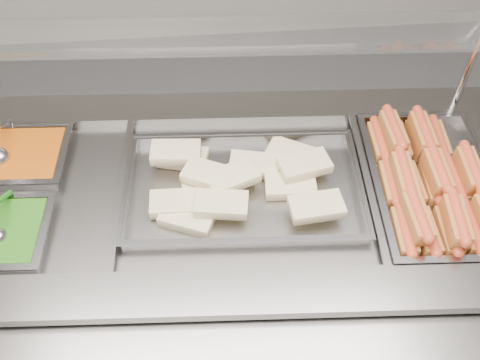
{
  "coord_description": "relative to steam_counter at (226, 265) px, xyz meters",
  "views": [
    {
      "loc": [
        -0.15,
        -0.76,
        2.25
      ],
      "look_at": [
        -0.05,
        0.3,
        0.98
      ],
      "focal_mm": 40.0,
      "sensor_mm": 36.0,
      "label": 1
    }
  ],
  "objects": [
    {
      "name": "steam_counter",
      "position": [
        0.0,
        0.0,
        0.0
      ],
      "size": [
        2.05,
        0.99,
        0.96
      ],
      "color": "slate",
      "rests_on": "ground"
    },
    {
      "name": "hotdogs_in_buns",
      "position": [
        0.65,
        -0.05,
        0.49
      ],
      "size": [
        0.33,
        0.56,
        0.12
      ],
      "color": "#9B4F20",
      "rests_on": "pan_hotdogs"
    },
    {
      "name": "pan_hotdogs",
      "position": [
        0.66,
        -0.04,
        0.44
      ],
      "size": [
        0.39,
        0.6,
        0.11
      ],
      "color": "gray",
      "rests_on": "steam_counter"
    },
    {
      "name": "ladle",
      "position": [
        -0.72,
        0.18,
        0.49
      ],
      "size": [
        0.07,
        0.21,
        0.16
      ],
      "color": "#B1B1B6",
      "rests_on": "pan_beans"
    },
    {
      "name": "tortilla_wraps",
      "position": [
        0.03,
        0.01,
        0.49
      ],
      "size": [
        0.58,
        0.39,
        0.08
      ],
      "color": "beige",
      "rests_on": "pan_wraps"
    },
    {
      "name": "sneeze_guard",
      "position": [
        0.01,
        0.23,
        0.87
      ],
      "size": [
        1.77,
        0.41,
        0.47
      ],
      "color": "silver",
      "rests_on": "steam_counter"
    },
    {
      "name": "pan_wraps",
      "position": [
        0.06,
        -0.0,
        0.45
      ],
      "size": [
        0.75,
        0.46,
        0.07
      ],
      "color": "gray",
      "rests_on": "steam_counter"
    },
    {
      "name": "pan_beans",
      "position": [
        -0.68,
        0.19,
        0.44
      ],
      "size": [
        0.33,
        0.27,
        0.11
      ],
      "color": "gray",
      "rests_on": "steam_counter"
    }
  ]
}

